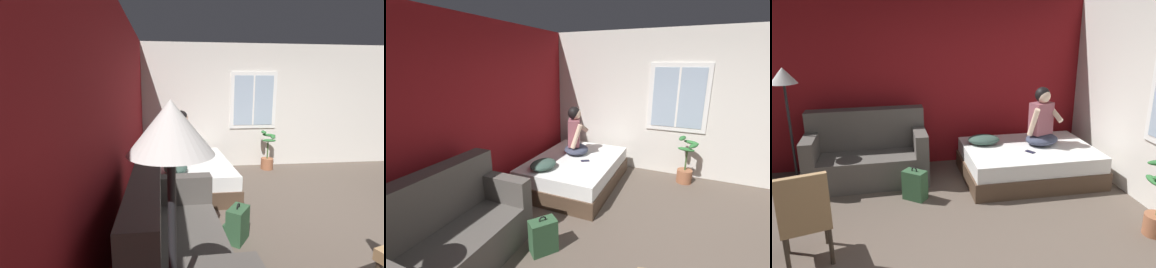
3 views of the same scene
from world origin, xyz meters
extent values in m
plane|color=brown|center=(0.00, 0.00, 0.00)|extent=(40.00, 40.00, 0.00)
cube|color=maroon|center=(0.00, 2.92, 1.35)|extent=(10.28, 0.16, 2.70)
cube|color=#4C3828|center=(1.48, 1.93, 0.13)|extent=(1.95, 1.41, 0.26)
cube|color=white|center=(1.48, 1.93, 0.37)|extent=(1.89, 1.37, 0.22)
cube|color=#514C47|center=(-0.88, 2.21, 0.22)|extent=(1.71, 0.83, 0.44)
cube|color=#514C47|center=(-0.88, 2.51, 0.74)|extent=(1.70, 0.27, 0.60)
cube|color=#514C47|center=(-1.64, 2.20, 0.60)|extent=(0.20, 0.80, 0.32)
cube|color=#514C47|center=(-0.12, 2.23, 0.60)|extent=(0.20, 0.80, 0.32)
cylinder|color=#382D23|center=(-1.26, 0.68, 0.20)|extent=(0.04, 0.04, 0.40)
cylinder|color=#382D23|center=(-1.63, 0.58, 0.20)|extent=(0.04, 0.04, 0.40)
cylinder|color=#382D23|center=(-1.16, 0.30, 0.20)|extent=(0.04, 0.04, 0.40)
cylinder|color=#382D23|center=(-1.53, 0.20, 0.20)|extent=(0.04, 0.04, 0.40)
cube|color=#9E7A51|center=(-1.39, 0.44, 0.45)|extent=(0.56, 0.56, 0.10)
cube|color=#9E7A51|center=(-1.34, 0.25, 0.74)|extent=(0.46, 0.18, 0.48)
ellipsoid|color=#383D51|center=(1.72, 2.02, 0.56)|extent=(0.65, 0.60, 0.16)
cube|color=#8C4C56|center=(1.70, 2.06, 0.88)|extent=(0.38, 0.31, 0.48)
cylinder|color=beige|center=(1.54, 1.93, 0.86)|extent=(0.15, 0.23, 0.44)
cylinder|color=beige|center=(1.89, 2.05, 0.98)|extent=(0.21, 0.38, 0.29)
sphere|color=beige|center=(1.71, 2.04, 1.23)|extent=(0.21, 0.21, 0.21)
ellipsoid|color=black|center=(1.70, 2.06, 1.24)|extent=(0.29, 0.29, 0.23)
cube|color=#2D5133|center=(-0.25, 1.53, 0.20)|extent=(0.35, 0.33, 0.40)
cube|color=#2D5133|center=(-0.18, 1.62, 0.11)|extent=(0.22, 0.19, 0.18)
torus|color=black|center=(-0.25, 1.53, 0.42)|extent=(0.08, 0.07, 0.09)
ellipsoid|color=#385147|center=(0.85, 2.20, 0.55)|extent=(0.51, 0.41, 0.14)
cube|color=black|center=(1.42, 1.72, 0.48)|extent=(0.14, 0.16, 0.01)
cylinder|color=black|center=(-1.89, 2.32, 0.01)|extent=(0.28, 0.28, 0.03)
cylinder|color=black|center=(-1.89, 2.32, 0.76)|extent=(0.04, 0.04, 1.45)
cone|color=silver|center=(-1.89, 2.32, 1.59)|extent=(0.36, 0.36, 0.22)
cylinder|color=#995B3D|center=(2.32, 0.14, 0.12)|extent=(0.26, 0.26, 0.24)
ellipsoid|color=#2D6B33|center=(2.22, 0.16, 0.66)|extent=(0.15, 0.29, 0.06)
camera|label=1|loc=(-2.91, 2.34, 1.74)|focal=24.00mm
camera|label=2|loc=(-2.37, 0.15, 2.10)|focal=24.00mm
camera|label=3|loc=(-0.50, -3.05, 2.34)|focal=35.00mm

